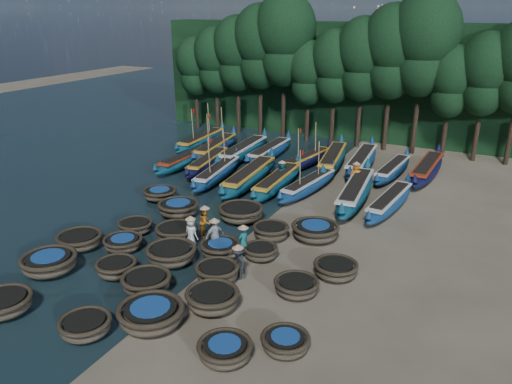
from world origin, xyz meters
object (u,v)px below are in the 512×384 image
at_px(long_boat_15, 362,161).
at_px(fisherman_1, 243,240).
at_px(coracle_17, 220,248).
at_px(long_boat_12, 269,151).
at_px(coracle_3, 151,314).
at_px(fisherman_5, 282,172).
at_px(long_boat_16, 393,169).
at_px(coracle_13, 217,272).
at_px(fisherman_0, 191,232).
at_px(fisherman_6, 356,175).
at_px(fisherman_3, 238,262).
at_px(coracle_8, 212,298).
at_px(long_boat_2, 208,162).
at_px(coracle_21, 178,208).
at_px(coracle_22, 241,212).
at_px(coracle_2, 85,326).
at_px(coracle_14, 296,286).
at_px(long_boat_13, 306,160).
at_px(long_boat_7, 355,191).
at_px(long_boat_4, 250,176).
at_px(long_boat_6, 309,185).
at_px(coracle_10, 79,240).
at_px(fisherman_2, 205,221).
at_px(long_boat_9, 201,140).
at_px(coracle_5, 49,262).
at_px(coracle_20, 160,194).
at_px(coracle_9, 285,342).
at_px(coracle_11, 123,243).
at_px(long_boat_14, 333,159).
at_px(long_boat_11, 243,151).
at_px(coracle_23, 271,231).
at_px(coracle_6, 116,268).
at_px(coracle_7, 146,282).
at_px(coracle_12, 171,254).
at_px(coracle_18, 261,251).
at_px(long_boat_1, 186,160).
at_px(coracle_1, 4,303).
at_px(long_boat_5, 277,181).
at_px(coracle_24, 315,231).
at_px(coracle_16, 176,232).
at_px(coracle_19, 336,269).
at_px(long_boat_10, 215,147).

xyz_separation_m(long_boat_15, fisherman_1, (-1.22, -16.19, 0.31)).
bearing_deg(coracle_17, long_boat_12, 107.30).
xyz_separation_m(coracle_3, fisherman_5, (-2.11, 16.75, 0.34)).
bearing_deg(long_boat_16, coracle_13, -96.93).
relative_size(fisherman_0, fisherman_6, 0.94).
bearing_deg(fisherman_3, long_boat_12, 146.87).
relative_size(coracle_8, long_boat_2, 0.29).
bearing_deg(coracle_21, coracle_22, 15.81).
distance_m(coracle_2, long_boat_16, 24.04).
bearing_deg(coracle_14, long_boat_13, 109.94).
bearing_deg(long_boat_7, fisherman_1, -111.22).
bearing_deg(fisherman_5, long_boat_15, 162.98).
relative_size(long_boat_4, long_boat_6, 1.22).
relative_size(coracle_10, fisherman_2, 1.25).
xyz_separation_m(coracle_8, long_boat_9, (-13.60, 20.50, 0.09)).
relative_size(coracle_5, coracle_20, 1.27).
bearing_deg(coracle_9, fisherman_5, 114.33).
height_order(coracle_5, fisherman_6, fisherman_6).
xyz_separation_m(coracle_2, long_boat_9, (-10.36, 24.00, 0.17)).
bearing_deg(coracle_11, long_boat_2, 103.85).
height_order(long_boat_6, long_boat_14, long_boat_6).
height_order(long_boat_6, long_boat_11, long_boat_6).
bearing_deg(long_boat_13, long_boat_11, -167.56).
xyz_separation_m(coracle_23, fisherman_3, (0.42, -4.26, 0.39)).
xyz_separation_m(coracle_6, coracle_7, (2.01, -0.44, 0.03)).
bearing_deg(coracle_12, coracle_11, 179.46).
distance_m(coracle_23, fisherman_0, 4.09).
relative_size(coracle_10, long_boat_11, 0.25).
bearing_deg(coracle_12, long_boat_14, 83.80).
relative_size(coracle_10, coracle_14, 1.06).
bearing_deg(coracle_18, fisherman_6, 83.85).
relative_size(coracle_22, long_boat_9, 0.33).
relative_size(long_boat_1, long_boat_4, 0.85).
bearing_deg(long_boat_16, coracle_1, -107.93).
distance_m(coracle_7, coracle_10, 5.81).
xyz_separation_m(coracle_13, fisherman_3, (0.73, 0.58, 0.39)).
xyz_separation_m(long_boat_5, fisherman_5, (-0.16, 1.04, 0.28)).
relative_size(coracle_3, long_boat_2, 0.34).
bearing_deg(coracle_10, coracle_9, -12.53).
distance_m(coracle_6, long_boat_16, 21.02).
bearing_deg(fisherman_3, coracle_17, 176.32).
bearing_deg(long_boat_4, long_boat_13, 66.31).
bearing_deg(coracle_22, coracle_24, -5.18).
bearing_deg(long_boat_4, coracle_18, -64.61).
bearing_deg(fisherman_6, coracle_16, -150.46).
height_order(coracle_19, long_boat_5, long_boat_5).
distance_m(coracle_5, coracle_20, 9.57).
relative_size(long_boat_5, fisherman_0, 4.40).
distance_m(coracle_18, fisherman_6, 11.60).
relative_size(long_boat_10, long_boat_11, 0.93).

